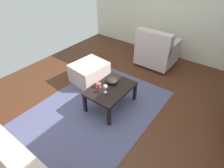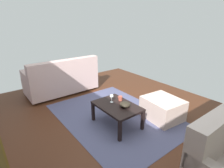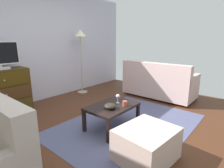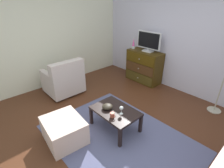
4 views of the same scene
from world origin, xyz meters
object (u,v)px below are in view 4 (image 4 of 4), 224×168
at_px(mug, 112,115).
at_px(ottoman, 64,130).
at_px(bowl_decorative, 107,107).
at_px(tv, 149,41).
at_px(dresser, 144,67).
at_px(lava_lamp, 134,44).
at_px(coffee_table, 115,112).
at_px(armchair, 64,80).
at_px(wine_glass, 121,108).

bearing_deg(mug, ottoman, -125.03).
height_order(mug, bowl_decorative, bowl_decorative).
height_order(tv, mug, tv).
height_order(dresser, mug, dresser).
xyz_separation_m(dresser, lava_lamp, (-0.40, -0.04, 0.60)).
bearing_deg(bowl_decorative, coffee_table, 29.00).
height_order(tv, armchair, tv).
bearing_deg(wine_glass, mug, -101.74).
height_order(wine_glass, bowl_decorative, wine_glass).
relative_size(lava_lamp, bowl_decorative, 1.71).
xyz_separation_m(tv, armchair, (-0.96, -2.10, -0.82)).
height_order(dresser, wine_glass, dresser).
height_order(dresser, bowl_decorative, dresser).
relative_size(lava_lamp, wine_glass, 2.10).
height_order(tv, ottoman, tv).
distance_m(coffee_table, bowl_decorative, 0.18).
bearing_deg(bowl_decorative, tv, 109.53).
distance_m(lava_lamp, ottoman, 3.13).
bearing_deg(coffee_table, ottoman, -112.84).
relative_size(dresser, tv, 1.40).
xyz_separation_m(mug, ottoman, (-0.48, -0.68, -0.24)).
height_order(mug, ottoman, mug).
relative_size(coffee_table, mug, 7.47).
height_order(coffee_table, bowl_decorative, bowl_decorative).
relative_size(dresser, lava_lamp, 3.03).
height_order(tv, wine_glass, tv).
bearing_deg(tv, ottoman, -79.72).
distance_m(dresser, lava_lamp, 0.72).
distance_m(dresser, coffee_table, 2.25).
relative_size(lava_lamp, armchair, 0.36).
height_order(dresser, coffee_table, dresser).
relative_size(coffee_table, wine_glass, 5.43).
distance_m(tv, armchair, 2.45).
bearing_deg(wine_glass, coffee_table, -179.16).
bearing_deg(bowl_decorative, wine_glass, 14.80).
xyz_separation_m(dresser, wine_glass, (1.11, -2.04, 0.07)).
distance_m(dresser, wine_glass, 2.32).
distance_m(lava_lamp, mug, 2.69).
distance_m(wine_glass, armchair, 2.01).
xyz_separation_m(mug, bowl_decorative, (-0.25, 0.10, 0.00)).
bearing_deg(mug, armchair, 175.88).
height_order(armchair, ottoman, armchair).
bearing_deg(lava_lamp, bowl_decorative, -59.35).
height_order(tv, lava_lamp, tv).
relative_size(armchair, ottoman, 1.31).
bearing_deg(lava_lamp, ottoman, -70.72).
relative_size(lava_lamp, coffee_table, 0.39).
bearing_deg(mug, wine_glass, 78.26).
distance_m(mug, ottoman, 0.86).
height_order(dresser, armchair, armchair).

